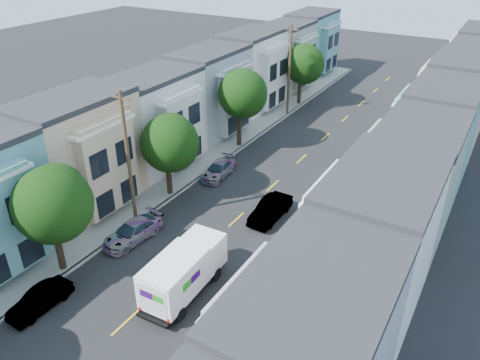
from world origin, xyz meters
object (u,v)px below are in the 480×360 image
Objects in this scene: tree_c at (169,143)px; parked_right_b at (253,284)px; tree_d at (242,94)px; tree_e at (303,64)px; lead_sedan at (270,210)px; parked_right_d at (387,124)px; parked_left_c at (133,232)px; tree_b at (52,205)px; parked_right_c at (358,158)px; parked_left_b at (40,300)px; utility_pole_far at (289,71)px; parked_left_d at (219,170)px; tree_far_r at (410,101)px; fedex_truck at (184,271)px; utility_pole_near at (128,160)px.

tree_c is 1.73× the size of parked_right_b.
tree_e is (0.00, 14.36, -0.48)m from tree_d.
lead_sedan is 8.20m from parked_right_b.
lead_sedan is 21.79m from parked_right_d.
parked_left_c is at bearing -87.47° from tree_e.
tree_b is 15.27m from lead_sedan.
parked_left_c is at bearing -111.25° from parked_right_c.
tree_d reaches higher than parked_right_b.
parked_left_b is 28.95m from parked_right_c.
parked_left_b is 37.98m from parked_right_d.
utility_pole_far reaches higher than tree_b.
parked_right_b is at bearing -70.78° from tree_e.
parked_left_d is at bearing -133.70° from parked_right_c.
utility_pole_far reaches higher than tree_e.
parked_left_d is at bearing -86.13° from tree_e.
tree_far_r reaches higher than parked_right_b.
fedex_truck is (7.70, -34.19, -3.32)m from tree_e.
parked_right_c is (2.82, 12.15, -0.08)m from lead_sedan.
utility_pole_near reaches higher than tree_d.
tree_far_r is at bearing 83.06° from parked_right_c.
parked_left_c is 30.53m from parked_right_d.
parked_right_d reaches higher than parked_right_b.
tree_c is 1.54× the size of parked_left_c.
tree_far_r is 1.16× the size of parked_left_c.
utility_pole_far is 2.50× the size of parked_right_b.
lead_sedan is at bearing 55.14° from tree_b.
tree_c is 25.55m from parked_right_d.
tree_c is 1.61× the size of parked_right_d.
parked_left_d is at bearing 95.77° from parked_left_c.
tree_b is 35.78m from tree_far_r.
parked_right_d is at bearing 71.59° from tree_b.
parked_right_d is at bearing 168.40° from tree_far_r.
utility_pole_near is (0.00, -15.54, -0.29)m from tree_d.
parked_left_c reaches higher than parked_right_b.
tree_e reaches higher than parked_left_c.
tree_e reaches higher than tree_c.
parked_right_c is 9.46m from parked_right_d.
parked_left_b is at bearing -108.00° from tree_far_r.
tree_c reaches higher than parked_left_c.
utility_pole_near is (-13.19, -26.68, 1.42)m from tree_far_r.
tree_c is 13.64m from parked_right_b.
tree_far_r is at bearing 68.35° from tree_b.
lead_sedan is at bearing 52.07° from parked_left_c.
tree_d is 12.35m from parked_right_c.
tree_e is at bearing 93.46° from parked_left_b.
parked_right_c is at bearing 86.70° from parked_right_b.
lead_sedan is 16.63m from parked_left_b.
tree_b is at bearing -90.02° from utility_pole_near.
parked_right_c is (11.20, 2.09, -4.77)m from tree_d.
tree_d is at bearing 90.00° from tree_b.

